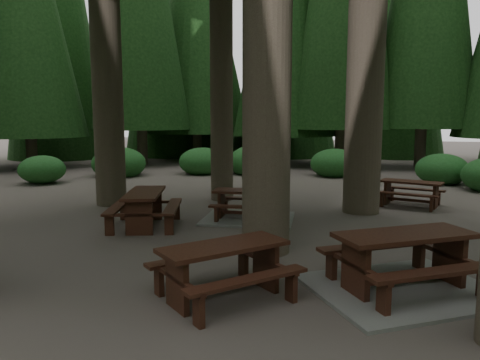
% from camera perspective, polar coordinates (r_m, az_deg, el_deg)
% --- Properties ---
extents(ground, '(80.00, 80.00, 0.00)m').
position_cam_1_polar(ground, '(8.48, -2.51, -8.64)').
color(ground, '#4E453F').
rests_on(ground, ground).
extents(picnic_table_a, '(3.14, 3.02, 0.83)m').
position_cam_1_polar(picnic_table_a, '(6.92, 19.33, -10.42)').
color(picnic_table_a, gray).
rests_on(picnic_table_a, ground).
extents(picnic_table_b, '(1.91, 2.14, 0.78)m').
position_cam_1_polar(picnic_table_b, '(10.35, -11.54, -2.84)').
color(picnic_table_b, black).
rests_on(picnic_table_b, ground).
extents(picnic_table_c, '(2.21, 1.89, 0.70)m').
position_cam_1_polar(picnic_table_c, '(10.90, 1.04, -3.68)').
color(picnic_table_c, gray).
rests_on(picnic_table_c, ground).
extents(picnic_table_d, '(1.86, 1.66, 0.67)m').
position_cam_1_polar(picnic_table_d, '(13.32, 20.13, -1.09)').
color(picnic_table_d, black).
rests_on(picnic_table_d, ground).
extents(picnic_table_e, '(2.16, 2.18, 0.74)m').
position_cam_1_polar(picnic_table_e, '(6.24, -1.97, -10.04)').
color(picnic_table_e, black).
rests_on(picnic_table_e, ground).
extents(shrub_ring, '(23.86, 24.64, 1.49)m').
position_cam_1_polar(shrub_ring, '(8.91, 3.28, -5.18)').
color(shrub_ring, '#21571D').
rests_on(shrub_ring, ground).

